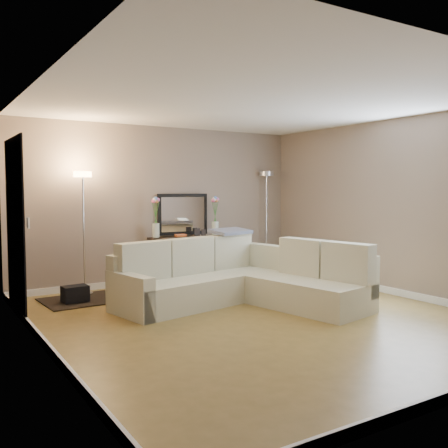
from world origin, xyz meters
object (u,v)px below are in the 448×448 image
sectional_sofa (238,280)px  floor_lamp_unlit (266,202)px  floor_lamp_lit (83,208)px  console_table (182,257)px

sectional_sofa → floor_lamp_unlit: (1.83, 1.82, 1.01)m
floor_lamp_lit → sectional_sofa: bearing=-45.5°
sectional_sofa → floor_lamp_lit: floor_lamp_lit is taller
sectional_sofa → console_table: (0.03, 1.74, 0.11)m
sectional_sofa → console_table: 1.74m
floor_lamp_lit → console_table: bearing=2.7°
console_table → floor_lamp_lit: bearing=-177.3°
console_table → floor_lamp_lit: floor_lamp_lit is taller
console_table → floor_lamp_unlit: (1.80, 0.08, 0.90)m
sectional_sofa → floor_lamp_unlit: floor_lamp_unlit is taller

